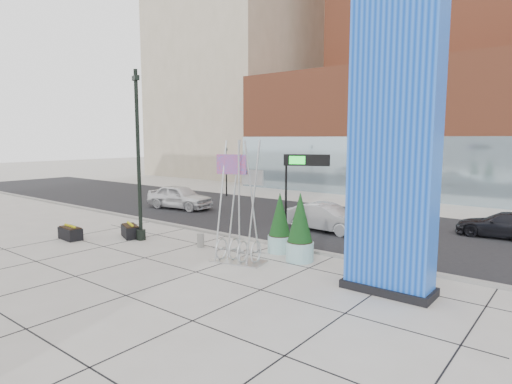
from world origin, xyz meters
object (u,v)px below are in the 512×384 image
Objects in this scene: blue_pylon at (394,149)px; lamp_post at (139,172)px; concrete_bollard at (201,240)px; overhead_street_sign at (300,169)px; car_white_west at (180,197)px; car_silver_mid at (326,218)px; public_art_sculpture at (239,231)px.

blue_pylon is 1.17× the size of lamp_post.
overhead_street_sign reaches higher than concrete_bollard.
car_silver_mid is at bearing -98.34° from car_white_west.
overhead_street_sign is at bearing 28.41° from concrete_bollard.
overhead_street_sign is 5.24m from car_silver_mid.
blue_pylon is at bearing 2.60° from lamp_post.
lamp_post is at bearing -150.94° from car_white_west.
overhead_street_sign is at bearing 58.21° from public_art_sculpture.
blue_pylon is 9.70m from car_silver_mid.
overhead_street_sign is (-4.89, 2.39, -0.96)m from blue_pylon.
overhead_street_sign is (7.14, 2.94, 0.31)m from lamp_post.
blue_pylon reaches higher than public_art_sculpture.
lamp_post is 1.66× the size of public_art_sculpture.
public_art_sculpture is 7.11m from car_silver_mid.
public_art_sculpture is at bearing 1.00° from lamp_post.
blue_pylon is at bearing -49.54° from overhead_street_sign.
blue_pylon is 9.76m from concrete_bollard.
lamp_post is 9.76m from car_silver_mid.
car_white_west is (-5.47, 7.34, -2.47)m from lamp_post.
concrete_bollard is 0.14× the size of car_silver_mid.
concrete_bollard is at bearing 14.33° from lamp_post.
concrete_bollard is (-8.79, 0.28, -4.24)m from blue_pylon.
public_art_sculpture is (6.11, 0.11, -2.02)m from lamp_post.
blue_pylon is 1.96× the size of car_white_west.
overhead_street_sign is 0.87× the size of car_white_west.
blue_pylon is 6.78m from public_art_sculpture.
blue_pylon is at bearing -135.23° from car_silver_mid.
blue_pylon is 5.52m from overhead_street_sign.
car_white_west reaches higher than car_silver_mid.
car_silver_mid is (2.85, 6.37, 0.42)m from concrete_bollard.
blue_pylon reaches higher than lamp_post.
car_white_west is (-11.58, 7.23, -0.45)m from public_art_sculpture.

